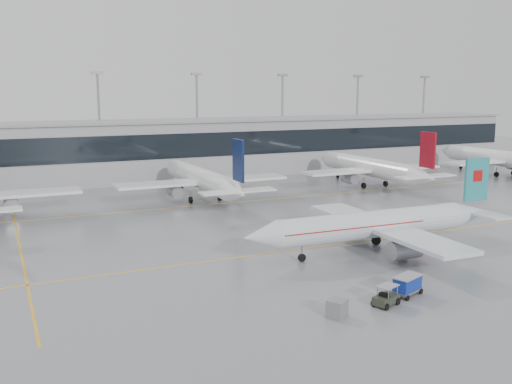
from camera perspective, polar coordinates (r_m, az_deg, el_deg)
name	(u,v)px	position (r m, az deg, el deg)	size (l,w,h in m)	color
ground	(298,249)	(68.14, 4.26, -5.75)	(320.00, 320.00, 0.00)	gray
taxi_line_main	(298,249)	(68.14, 4.26, -5.75)	(120.00, 0.25, 0.01)	#F1AC1D
taxi_line_north	(210,204)	(94.75, -4.57, -1.24)	(120.00, 0.25, 0.01)	#F1AC1D
taxi_line_cross	(20,247)	(74.60, -22.55, -5.11)	(0.25, 60.00, 0.01)	#F1AC1D
terminal	(158,150)	(124.08, -9.76, 4.13)	(180.00, 15.00, 12.00)	#97979B
terminal_glass	(168,146)	(116.70, -8.81, 4.53)	(180.00, 0.20, 5.00)	black
terminal_roof	(157,121)	(123.61, -9.85, 6.99)	(182.00, 16.00, 0.40)	gray
light_masts	(150,115)	(129.35, -10.56, 7.61)	(156.40, 1.00, 22.60)	gray
air_canada_jet	(382,224)	(68.01, 12.45, -3.17)	(33.91, 26.38, 10.38)	silver
parked_jet_c	(203,179)	(97.52, -5.36, 1.28)	(29.64, 36.96, 11.72)	white
parked_jet_d	(372,168)	(113.91, 11.49, 2.39)	(29.64, 36.96, 11.72)	white
parked_jet_e	(502,159)	(137.44, 23.37, 3.06)	(29.64, 36.96, 11.72)	white
baggage_tug	(386,299)	(52.02, 12.85, -10.36)	(3.72, 2.29, 1.78)	#2A3026
baggage_cart	(407,284)	(54.80, 14.89, -8.87)	(3.41, 2.62, 1.87)	gray
gse_unit	(337,308)	(48.77, 8.11, -11.45)	(1.51, 1.40, 1.51)	gray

